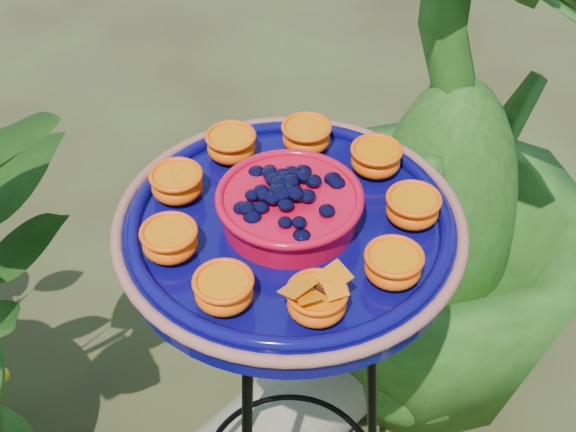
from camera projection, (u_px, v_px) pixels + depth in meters
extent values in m
torus|color=black|center=(290.00, 250.00, 0.99)|extent=(0.27, 0.27, 0.01)
cylinder|color=black|center=(249.00, 370.00, 1.34)|extent=(0.03, 0.08, 0.80)
cylinder|color=black|center=(372.00, 426.00, 1.26)|extent=(0.08, 0.04, 0.80)
cylinder|color=#090650|center=(290.00, 233.00, 0.97)|extent=(0.47, 0.47, 0.04)
torus|color=#965343|center=(290.00, 223.00, 0.96)|extent=(0.43, 0.43, 0.01)
torus|color=#090650|center=(290.00, 221.00, 0.96)|extent=(0.39, 0.39, 0.02)
cylinder|color=red|center=(290.00, 210.00, 0.95)|extent=(0.18, 0.18, 0.04)
torus|color=red|center=(290.00, 197.00, 0.93)|extent=(0.18, 0.18, 0.01)
ellipsoid|color=black|center=(290.00, 193.00, 0.93)|extent=(0.14, 0.14, 0.03)
ellipsoid|color=#FD3902|center=(376.00, 161.00, 1.02)|extent=(0.06, 0.06, 0.03)
cylinder|color=orange|center=(377.00, 151.00, 1.01)|extent=(0.06, 0.06, 0.01)
ellipsoid|color=#FD3902|center=(306.00, 138.00, 1.06)|extent=(0.06, 0.06, 0.03)
cylinder|color=orange|center=(307.00, 129.00, 1.05)|extent=(0.06, 0.06, 0.01)
ellipsoid|color=#FD3902|center=(231.00, 147.00, 1.04)|extent=(0.06, 0.06, 0.03)
cylinder|color=orange|center=(231.00, 138.00, 1.03)|extent=(0.06, 0.06, 0.01)
ellipsoid|color=#FD3902|center=(177.00, 186.00, 0.98)|extent=(0.06, 0.06, 0.03)
cylinder|color=orange|center=(176.00, 176.00, 0.97)|extent=(0.06, 0.06, 0.01)
ellipsoid|color=#FD3902|center=(170.00, 243.00, 0.91)|extent=(0.06, 0.06, 0.03)
cylinder|color=orange|center=(169.00, 233.00, 0.90)|extent=(0.06, 0.06, 0.01)
ellipsoid|color=#FD3902|center=(224.00, 293.00, 0.86)|extent=(0.06, 0.06, 0.03)
cylinder|color=orange|center=(223.00, 283.00, 0.84)|extent=(0.06, 0.06, 0.01)
ellipsoid|color=#FD3902|center=(317.00, 303.00, 0.84)|extent=(0.06, 0.06, 0.03)
cylinder|color=orange|center=(317.00, 293.00, 0.83)|extent=(0.06, 0.06, 0.01)
ellipsoid|color=#FD3902|center=(393.00, 268.00, 0.88)|extent=(0.06, 0.06, 0.03)
cylinder|color=orange|center=(394.00, 258.00, 0.87)|extent=(0.06, 0.06, 0.01)
ellipsoid|color=#FD3902|center=(412.00, 210.00, 0.95)|extent=(0.06, 0.06, 0.03)
cylinder|color=orange|center=(414.00, 200.00, 0.94)|extent=(0.06, 0.06, 0.01)
cylinder|color=black|center=(317.00, 288.00, 0.83)|extent=(0.02, 0.02, 0.00)
cube|color=orange|center=(298.00, 287.00, 0.82)|extent=(0.04, 0.04, 0.01)
cube|color=orange|center=(334.00, 277.00, 0.83)|extent=(0.04, 0.04, 0.01)
imported|color=#1E4412|center=(449.00, 166.00, 1.47)|extent=(0.83, 0.83, 1.14)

